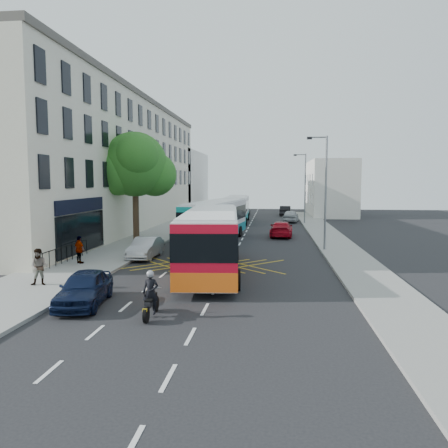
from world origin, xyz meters
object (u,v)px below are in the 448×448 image
(distant_car_dark, at_px, (285,211))
(pedestrian_far, at_px, (80,250))
(bus_far, at_px, (237,209))
(motorbike, at_px, (151,295))
(distant_car_silver, at_px, (291,216))
(bus_near, at_px, (211,240))
(parked_car_silver, at_px, (146,248))
(street_tree, at_px, (135,165))
(lamp_far, at_px, (304,184))
(distant_car_grey, at_px, (241,211))
(red_hatchback, at_px, (281,229))
(lamp_near, at_px, (324,187))
(pedestrian_near, at_px, (39,267))
(bus_mid, at_px, (216,220))
(parked_car_blue, at_px, (84,288))

(distant_car_dark, height_order, pedestrian_far, pedestrian_far)
(bus_far, height_order, motorbike, bus_far)
(distant_car_silver, xyz_separation_m, distant_car_dark, (-0.35, 10.45, -0.03))
(bus_near, relative_size, parked_car_silver, 3.01)
(street_tree, distance_m, lamp_far, 22.57)
(distant_car_grey, bearing_deg, red_hatchback, -72.51)
(distant_car_grey, bearing_deg, motorbike, -84.91)
(bus_near, distance_m, distant_car_grey, 39.99)
(distant_car_silver, bearing_deg, distant_car_grey, -48.86)
(bus_near, xyz_separation_m, distant_car_silver, (5.50, 30.26, -1.06))
(lamp_near, distance_m, motorbike, 18.47)
(lamp_near, relative_size, pedestrian_near, 4.63)
(lamp_far, distance_m, pedestrian_far, 31.17)
(bus_mid, height_order, distant_car_silver, bus_mid)
(bus_mid, relative_size, pedestrian_near, 7.05)
(motorbike, distance_m, pedestrian_near, 7.34)
(street_tree, height_order, distant_car_grey, street_tree)
(lamp_near, relative_size, distant_car_dark, 1.86)
(street_tree, height_order, parked_car_silver, street_tree)
(parked_car_silver, xyz_separation_m, distant_car_grey, (3.64, 36.04, -0.04))
(parked_car_silver, bearing_deg, distant_car_dark, 75.38)
(bus_near, distance_m, bus_mid, 12.56)
(pedestrian_far, bearing_deg, street_tree, -57.61)
(bus_mid, relative_size, distant_car_dark, 2.82)
(street_tree, relative_size, distant_car_silver, 2.02)
(motorbike, bearing_deg, pedestrian_near, 148.81)
(motorbike, bearing_deg, bus_near, 81.15)
(bus_mid, relative_size, red_hatchback, 2.53)
(bus_mid, distance_m, motorbike, 20.67)
(distant_car_dark, bearing_deg, street_tree, 70.15)
(parked_car_silver, distance_m, distant_car_silver, 28.32)
(distant_car_dark, bearing_deg, distant_car_grey, 10.41)
(bus_near, distance_m, distant_car_silver, 30.77)
(distant_car_grey, relative_size, distant_car_dark, 1.06)
(street_tree, relative_size, distant_car_grey, 1.93)
(lamp_far, relative_size, pedestrian_far, 4.91)
(bus_far, relative_size, pedestrian_near, 6.56)
(parked_car_silver, height_order, distant_car_dark, distant_car_dark)
(lamp_far, bearing_deg, parked_car_silver, -116.05)
(bus_near, distance_m, red_hatchback, 16.55)
(lamp_near, xyz_separation_m, bus_far, (-7.95, 21.12, -2.95))
(motorbike, bearing_deg, bus_mid, 89.56)
(red_hatchback, bearing_deg, parked_car_blue, 72.96)
(bus_mid, bearing_deg, distant_car_silver, 76.12)
(lamp_near, xyz_separation_m, red_hatchback, (-2.82, 7.96, -3.92))
(bus_near, bearing_deg, pedestrian_near, -154.05)
(distant_car_silver, distance_m, pedestrian_near, 37.09)
(red_hatchback, height_order, distant_car_dark, distant_car_dark)
(motorbike, height_order, red_hatchback, motorbike)
(lamp_far, distance_m, parked_car_silver, 27.15)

